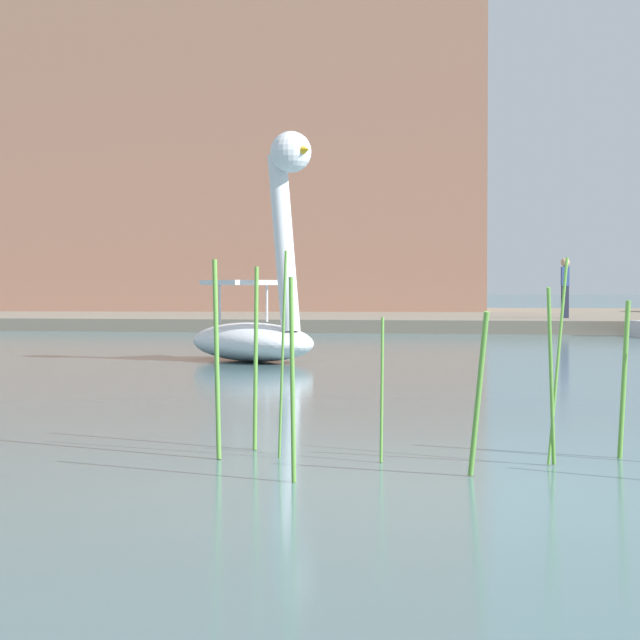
{
  "coord_description": "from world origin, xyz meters",
  "views": [
    {
      "loc": [
        0.62,
        -7.12,
        1.2
      ],
      "look_at": [
        -3.01,
        13.97,
        0.63
      ],
      "focal_mm": 64.41,
      "sensor_mm": 36.0,
      "label": 1
    }
  ],
  "objects": [
    {
      "name": "ground_plane",
      "position": [
        0.0,
        0.0,
        0.0
      ],
      "size": [
        544.2,
        544.2,
        0.0
      ],
      "primitive_type": "plane",
      "color": "slate"
    },
    {
      "name": "shore_bank_far",
      "position": [
        0.0,
        34.74,
        0.18
      ],
      "size": [
        125.07,
        21.66,
        0.36
      ],
      "primitive_type": "cube",
      "color": "slate",
      "rests_on": "ground_plane"
    },
    {
      "name": "swan_boat",
      "position": [
        -3.61,
        11.4,
        0.8
      ],
      "size": [
        3.06,
        2.94,
        3.71
      ],
      "color": "white",
      "rests_on": "ground_plane"
    },
    {
      "name": "person_on_path",
      "position": [
        1.99,
        27.06,
        1.35
      ],
      "size": [
        0.26,
        0.26,
        1.76
      ],
      "color": "#23283D",
      "rests_on": "shore_bank_far"
    },
    {
      "name": "apartment_block",
      "position": [
        -11.29,
        40.14,
        7.35
      ],
      "size": [
        21.62,
        12.79,
        13.98
      ],
      "primitive_type": "cube",
      "rotation": [
        0.0,
        0.0,
        0.1
      ],
      "color": "#996B56",
      "rests_on": "shore_bank_far"
    },
    {
      "name": "reed_clump_foreground",
      "position": [
        0.48,
        0.64,
        0.65
      ],
      "size": [
        3.99,
        1.5,
        1.47
      ],
      "color": "#568E38",
      "rests_on": "ground_plane"
    }
  ]
}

